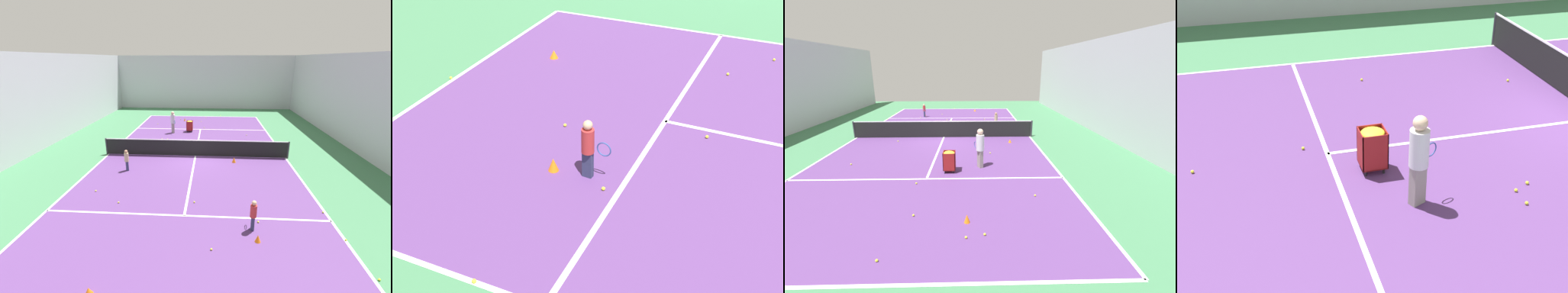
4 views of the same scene
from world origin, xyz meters
TOP-DOWN VIEW (x-y plane):
  - line_sideline_right at (5.61, 0.00)m, footprint 0.10×24.14m
  - line_service_far at (0.00, 6.64)m, footprint 11.21×0.10m
  - coach_at_net at (-2.22, 5.38)m, footprint 0.51×0.67m
  - ball_cart at (-0.88, 5.87)m, footprint 0.51×0.53m
  - tennis_ball_0 at (0.31, 7.12)m, footprint 0.07×0.07m
  - tennis_ball_6 at (-2.79, 3.44)m, footprint 0.07×0.07m
  - tennis_ball_9 at (2.68, 1.01)m, footprint 0.07×0.07m
  - tennis_ball_12 at (-2.36, 3.43)m, footprint 0.07×0.07m
  - tennis_ball_15 at (-2.18, 3.09)m, footprint 0.07×0.07m
  - tennis_ball_18 at (3.78, 4.95)m, footprint 0.07×0.07m
  - tennis_ball_19 at (-0.07, 9.42)m, footprint 0.07×0.07m

SIDE VIEW (x-z plane):
  - line_sideline_right at x=5.61m, z-range 0.00..0.01m
  - line_service_far at x=0.00m, z-range 0.00..0.01m
  - tennis_ball_0 at x=0.31m, z-range 0.00..0.07m
  - tennis_ball_6 at x=-2.79m, z-range 0.00..0.07m
  - tennis_ball_9 at x=2.68m, z-range 0.00..0.07m
  - tennis_ball_12 at x=-2.36m, z-range 0.00..0.07m
  - tennis_ball_15 at x=-2.18m, z-range 0.00..0.07m
  - tennis_ball_18 at x=3.78m, z-range 0.00..0.07m
  - tennis_ball_19 at x=-0.07m, z-range 0.00..0.07m
  - ball_cart at x=-0.88m, z-range 0.18..1.11m
  - coach_at_net at x=-2.22m, z-range 0.13..1.92m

